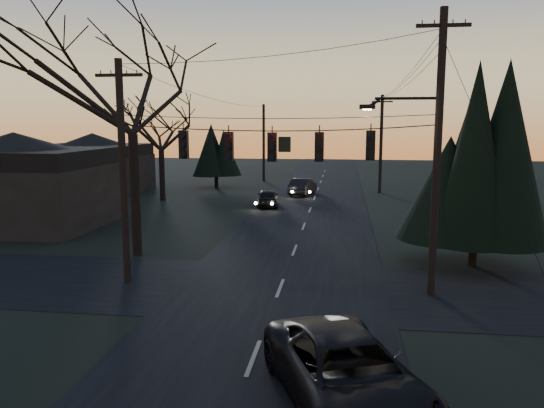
# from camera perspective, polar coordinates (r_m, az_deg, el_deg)

# --- Properties ---
(main_road) EXTENTS (8.00, 120.00, 0.02)m
(main_road) POSITION_cam_1_polar(r_m,az_deg,el_deg) (29.79, 3.14, -3.16)
(main_road) COLOR black
(main_road) RESTS_ON ground
(cross_road) EXTENTS (60.00, 7.00, 0.02)m
(cross_road) POSITION_cam_1_polar(r_m,az_deg,el_deg) (20.16, 0.87, -9.05)
(cross_road) COLOR black
(cross_road) RESTS_ON ground
(utility_pole_right) EXTENTS (5.00, 0.30, 10.00)m
(utility_pole_right) POSITION_cam_1_polar(r_m,az_deg,el_deg) (20.30, 16.69, -9.33)
(utility_pole_right) COLOR black
(utility_pole_right) RESTS_ON ground
(utility_pole_left) EXTENTS (1.80, 0.30, 8.50)m
(utility_pole_left) POSITION_cam_1_polar(r_m,az_deg,el_deg) (21.67, -15.25, -8.11)
(utility_pole_left) COLOR black
(utility_pole_left) RESTS_ON ground
(utility_pole_far_r) EXTENTS (1.80, 0.30, 8.50)m
(utility_pole_far_r) POSITION_cam_1_polar(r_m,az_deg,el_deg) (47.58, 11.48, 1.18)
(utility_pole_far_r) COLOR black
(utility_pole_far_r) RESTS_ON ground
(utility_pole_far_l) EXTENTS (0.30, 0.30, 8.00)m
(utility_pole_far_l) POSITION_cam_1_polar(r_m,az_deg,el_deg) (56.02, -0.89, 2.49)
(utility_pole_far_l) COLOR black
(utility_pole_far_l) RESTS_ON ground
(span_signal_assembly) EXTENTS (11.50, 0.44, 1.47)m
(span_signal_assembly) POSITION_cam_1_polar(r_m,az_deg,el_deg) (19.24, 0.19, 6.28)
(span_signal_assembly) COLOR black
(span_signal_assembly) RESTS_ON ground
(bare_tree_left) EXTENTS (10.56, 10.56, 11.30)m
(bare_tree_left) POSITION_cam_1_polar(r_m,az_deg,el_deg) (25.09, -14.96, 12.43)
(bare_tree_left) COLOR black
(bare_tree_left) RESTS_ON ground
(evergreen_right) EXTENTS (4.72, 4.72, 7.55)m
(evergreen_right) POSITION_cam_1_polar(r_m,az_deg,el_deg) (24.11, 21.28, 3.89)
(evergreen_right) COLOR black
(evergreen_right) RESTS_ON ground
(bare_tree_dist) EXTENTS (7.19, 7.19, 7.90)m
(bare_tree_dist) POSITION_cam_1_polar(r_m,az_deg,el_deg) (42.76, -11.89, 7.74)
(bare_tree_dist) COLOR black
(bare_tree_dist) RESTS_ON ground
(evergreen_dist) EXTENTS (3.67, 3.67, 5.81)m
(evergreen_dist) POSITION_cam_1_polar(r_m,az_deg,el_deg) (50.21, -6.06, 5.71)
(evergreen_dist) COLOR black
(evergreen_dist) RESTS_ON ground
(house_left_near) EXTENTS (10.00, 8.00, 5.60)m
(house_left_near) POSITION_cam_1_polar(r_m,az_deg,el_deg) (35.02, -25.79, 2.39)
(house_left_near) COLOR black
(house_left_near) RESTS_ON ground
(house_left_far) EXTENTS (9.00, 7.00, 5.20)m
(house_left_far) POSITION_cam_1_polar(r_m,az_deg,el_deg) (50.38, -18.66, 4.28)
(house_left_far) COLOR black
(house_left_far) RESTS_ON ground
(suv_near) EXTENTS (4.51, 6.19, 1.56)m
(suv_near) POSITION_cam_1_polar(r_m,az_deg,el_deg) (12.20, 8.04, -17.63)
(suv_near) COLOR black
(suv_near) RESTS_ON ground
(sedan_oncoming_a) EXTENTS (1.96, 3.97, 1.30)m
(sedan_oncoming_a) POSITION_cam_1_polar(r_m,az_deg,el_deg) (39.06, -0.47, 0.67)
(sedan_oncoming_a) COLOR black
(sedan_oncoming_a) RESTS_ON ground
(sedan_oncoming_b) EXTENTS (2.25, 4.53, 1.43)m
(sedan_oncoming_b) POSITION_cam_1_polar(r_m,az_deg,el_deg) (45.28, 3.34, 1.87)
(sedan_oncoming_b) COLOR black
(sedan_oncoming_b) RESTS_ON ground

